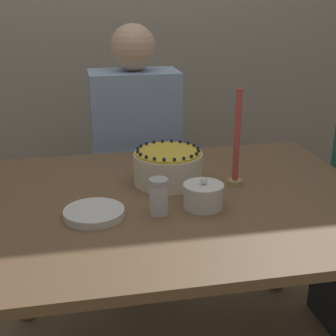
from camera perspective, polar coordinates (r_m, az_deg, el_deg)
name	(u,v)px	position (r m, az deg, el deg)	size (l,w,h in m)	color
wall_behind	(126,6)	(2.80, -5.11, 19.02)	(8.00, 0.05, 2.60)	#ADA393
dining_table	(179,226)	(1.59, 1.32, -7.14)	(1.30, 1.01, 0.73)	brown
cake	(168,167)	(1.64, 0.00, 0.13)	(0.24, 0.24, 0.13)	#EFE5CC
sugar_bowl	(203,196)	(1.46, 4.32, -3.38)	(0.13, 0.13, 0.10)	white
sugar_shaker	(159,196)	(1.40, -1.14, -3.48)	(0.06, 0.06, 0.11)	white
plate_stack	(94,213)	(1.42, -9.00, -5.46)	(0.18, 0.18, 0.02)	white
candle	(237,146)	(1.61, 8.36, 2.69)	(0.05, 0.05, 0.34)	tan
person_man_blue_shirt	(136,175)	(2.25, -3.91, -0.92)	(0.40, 0.34, 1.25)	#595960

